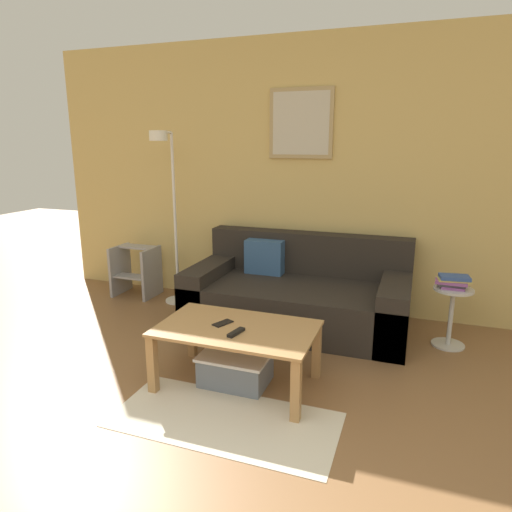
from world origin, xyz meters
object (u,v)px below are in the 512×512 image
at_px(couch, 298,295).
at_px(side_table, 451,312).
at_px(coffee_table, 237,336).
at_px(step_stool, 136,270).
at_px(remote_control, 236,332).
at_px(cell_phone, 223,323).
at_px(book_stack, 453,282).
at_px(floor_lamp, 169,204).
at_px(storage_bin, 236,368).

distance_m(couch, side_table, 1.27).
bearing_deg(coffee_table, step_stool, 141.47).
height_order(coffee_table, remote_control, remote_control).
bearing_deg(side_table, remote_control, -137.14).
xyz_separation_m(coffee_table, remote_control, (0.04, -0.10, 0.08)).
bearing_deg(couch, side_table, -2.69).
height_order(coffee_table, side_table, side_table).
relative_size(side_table, cell_phone, 3.46).
distance_m(coffee_table, side_table, 1.79).
bearing_deg(book_stack, side_table, 2.45).
height_order(couch, step_stool, couch).
bearing_deg(book_stack, floor_lamp, 177.92).
bearing_deg(floor_lamp, book_stack, -2.08).
xyz_separation_m(storage_bin, book_stack, (1.38, 1.13, 0.43)).
bearing_deg(step_stool, remote_control, -39.97).
height_order(couch, storage_bin, couch).
xyz_separation_m(coffee_table, side_table, (1.38, 1.14, -0.06)).
bearing_deg(couch, step_stool, 174.64).
bearing_deg(side_table, cell_phone, -143.07).
bearing_deg(cell_phone, step_stool, 164.34).
xyz_separation_m(couch, book_stack, (1.26, -0.06, 0.28)).
xyz_separation_m(cell_phone, step_stool, (-1.61, 1.35, -0.14)).
bearing_deg(cell_phone, book_stack, 61.44).
bearing_deg(floor_lamp, remote_control, -47.15).
xyz_separation_m(coffee_table, step_stool, (-1.72, 1.37, -0.07)).
distance_m(remote_control, cell_phone, 0.19).
bearing_deg(storage_bin, floor_lamp, 134.17).
distance_m(side_table, remote_control, 1.83).
xyz_separation_m(book_stack, cell_phone, (-1.47, -1.12, -0.12)).
bearing_deg(cell_phone, coffee_table, 13.38).
xyz_separation_m(couch, step_stool, (-1.83, 0.17, 0.02)).
height_order(couch, side_table, couch).
height_order(couch, floor_lamp, floor_lamp).
height_order(floor_lamp, remote_control, floor_lamp).
distance_m(book_stack, step_stool, 3.10).
relative_size(remote_control, cell_phone, 1.07).
bearing_deg(floor_lamp, cell_phone, -47.95).
distance_m(storage_bin, step_stool, 2.18).
xyz_separation_m(side_table, remote_control, (-1.34, -1.24, 0.14)).
distance_m(coffee_table, cell_phone, 0.13).
height_order(book_stack, step_stool, book_stack).
xyz_separation_m(remote_control, step_stool, (-1.76, 1.47, -0.14)).
distance_m(book_stack, remote_control, 1.82).
bearing_deg(couch, floor_lamp, 178.57).
xyz_separation_m(storage_bin, step_stool, (-1.70, 1.36, 0.17)).
bearing_deg(coffee_table, book_stack, 39.84).
bearing_deg(side_table, floor_lamp, 177.95).
bearing_deg(coffee_table, side_table, 39.57).
bearing_deg(side_table, coffee_table, -140.43).
bearing_deg(coffee_table, storage_bin, 143.70).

